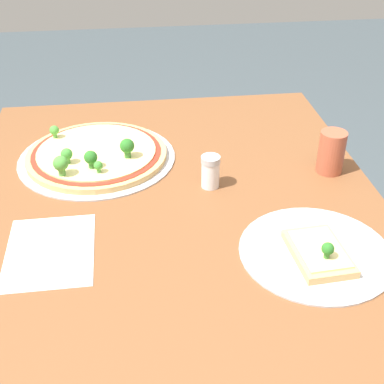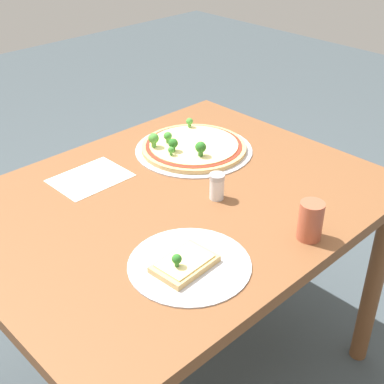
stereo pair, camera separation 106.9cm
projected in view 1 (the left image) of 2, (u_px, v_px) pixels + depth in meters
dining_table at (177, 242)px, 1.21m from camera, size 1.19×0.92×0.74m
pizza_tray_whole at (96, 155)px, 1.33m from camera, size 0.39×0.39×0.07m
pizza_tray_slice at (317, 252)px, 1.02m from camera, size 0.30×0.30×0.06m
drinking_cup at (331, 152)px, 1.26m from camera, size 0.06×0.06×0.10m
condiment_shaker at (210, 171)px, 1.21m from camera, size 0.04×0.04×0.08m
paper_menu at (50, 251)px, 1.03m from camera, size 0.22×0.17×0.00m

